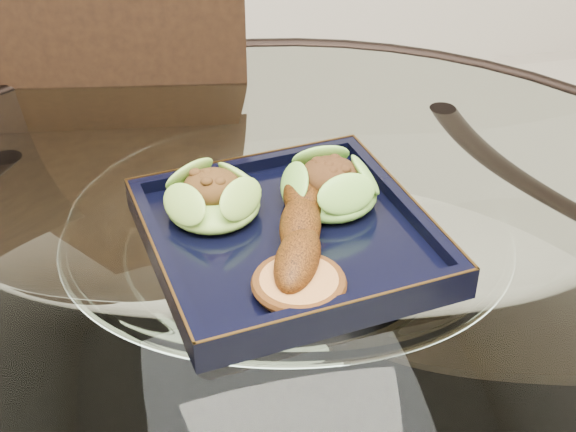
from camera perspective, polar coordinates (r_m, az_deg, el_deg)
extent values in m
cylinder|color=white|center=(0.80, -0.10, -3.56)|extent=(1.10, 1.10, 0.01)
torus|color=black|center=(0.80, -0.10, -3.56)|extent=(1.13, 1.13, 0.02)
cylinder|color=black|center=(1.32, 9.10, -7.44)|extent=(0.04, 0.04, 0.75)
cylinder|color=black|center=(1.26, -15.93, -11.19)|extent=(0.04, 0.04, 0.75)
cube|color=black|center=(1.16, -12.81, -7.23)|extent=(0.51, 0.51, 0.04)
cube|color=black|center=(1.17, -13.30, 9.70)|extent=(0.42, 0.10, 0.48)
cylinder|color=black|center=(1.51, -17.75, -9.73)|extent=(0.03, 0.03, 0.47)
cylinder|color=black|center=(1.45, -3.13, -9.64)|extent=(0.03, 0.03, 0.47)
cube|color=black|center=(0.81, 0.00, -1.75)|extent=(0.31, 0.31, 0.02)
ellipsoid|color=#66A02E|center=(0.82, -5.35, 1.14)|extent=(0.11, 0.11, 0.03)
ellipsoid|color=#5EAE32|center=(0.83, 2.98, 1.96)|extent=(0.13, 0.13, 0.04)
ellipsoid|color=#622F0A|center=(0.78, 0.88, -0.69)|extent=(0.09, 0.20, 0.04)
cylinder|color=#C07940|center=(0.72, 0.78, -4.91)|extent=(0.10, 0.10, 0.01)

